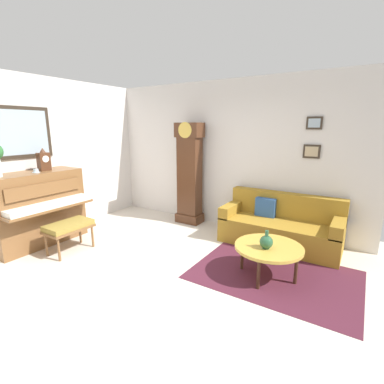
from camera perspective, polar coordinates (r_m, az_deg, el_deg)
name	(u,v)px	position (r m, az deg, el deg)	size (l,w,h in m)	color
ground_plane	(147,277)	(4.01, -9.09, -16.79)	(6.40, 6.00, 0.10)	beige
wall_left	(29,158)	(5.60, -30.29, 5.94)	(0.13, 4.90, 2.80)	silver
wall_back	(227,155)	(5.52, 7.09, 7.45)	(5.30, 0.13, 2.80)	silver
area_rug	(274,275)	(4.07, 16.41, -15.86)	(2.10, 1.50, 0.01)	#4C1E2D
piano	(37,208)	(5.34, -29.02, -2.89)	(0.87, 1.44, 1.22)	brown
piano_bench	(69,227)	(4.82, -23.83, -6.57)	(0.42, 0.70, 0.48)	brown
grandfather_clock	(190,176)	(5.65, -0.51, 3.21)	(0.52, 0.34, 2.03)	#4C2B19
couch	(280,226)	(4.95, 17.57, -6.69)	(1.90, 0.80, 0.84)	olive
coffee_table	(269,248)	(3.85, 15.37, -10.96)	(0.88, 0.88, 0.43)	gold
mantel_clock	(44,160)	(5.29, -28.00, 5.70)	(0.13, 0.18, 0.38)	#4C2B19
teacup	(36,171)	(5.15, -29.22, 3.74)	(0.12, 0.12, 0.06)	#ADC6D6
green_jug	(266,242)	(3.72, 14.91, -9.81)	(0.17, 0.17, 0.24)	#234C33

